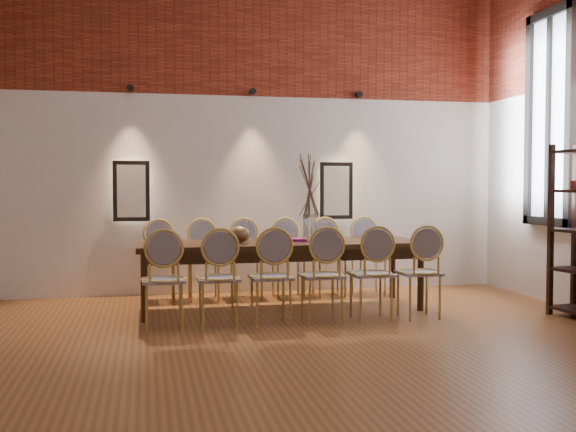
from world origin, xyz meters
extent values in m
cube|color=#995E30|center=(0.00, 0.00, -0.01)|extent=(7.00, 7.00, 0.02)
cube|color=silver|center=(0.00, 3.55, 2.00)|extent=(7.00, 0.10, 4.00)
cube|color=maroon|center=(0.00, 3.48, 3.25)|extent=(7.00, 0.02, 1.50)
cube|color=#FFEAC6|center=(-1.30, 3.45, 1.30)|extent=(0.36, 0.06, 0.66)
cube|color=#FFEAC6|center=(1.30, 3.45, 1.30)|extent=(0.36, 0.06, 0.66)
cylinder|color=black|center=(-1.30, 3.42, 2.55)|extent=(0.08, 0.10, 0.08)
cylinder|color=black|center=(0.20, 3.42, 2.55)|extent=(0.08, 0.10, 0.08)
cylinder|color=black|center=(1.60, 3.42, 2.55)|extent=(0.08, 0.10, 0.08)
cube|color=silver|center=(3.46, 2.00, 2.15)|extent=(0.02, 0.78, 2.38)
cube|color=black|center=(3.44, 2.00, 2.15)|extent=(0.08, 0.90, 2.50)
cube|color=black|center=(3.44, 2.00, 2.15)|extent=(0.06, 0.06, 2.40)
cube|color=#351D0E|center=(0.32, 2.23, 0.38)|extent=(3.12, 1.02, 0.75)
cylinder|color=silver|center=(0.65, 2.24, 0.90)|extent=(0.14, 0.14, 0.30)
ellipsoid|color=brown|center=(-0.15, 2.18, 0.84)|extent=(0.24, 0.24, 0.18)
cube|color=#8C1278|center=(0.46, 2.24, 0.77)|extent=(0.26, 0.18, 0.03)
camera|label=1|loc=(-1.13, -5.02, 1.37)|focal=42.00mm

